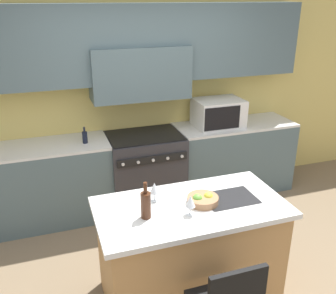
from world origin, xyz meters
name	(u,v)px	position (x,y,z in m)	size (l,w,h in m)	color
ground_plane	(193,288)	(0.00, 0.00, 0.00)	(10.00, 10.00, 0.00)	#7A664C
back_cabinetry	(137,74)	(0.00, 1.85, 1.61)	(10.00, 0.46, 2.70)	#DBC166
back_counter	(145,170)	(0.00, 1.60, 0.47)	(3.98, 0.62, 0.94)	#4C6066
range_stove	(145,170)	(0.00, 1.58, 0.47)	(0.89, 0.70, 0.94)	#2D2D33
microwave	(218,113)	(0.97, 1.60, 1.11)	(0.59, 0.45, 0.34)	silver
kitchen_island	(190,250)	(-0.05, -0.03, 0.45)	(1.55, 0.81, 0.90)	#B7844C
wine_bottle	(146,204)	(-0.45, -0.09, 1.01)	(0.08, 0.08, 0.30)	#422314
wine_glass_near	(190,202)	(-0.12, -0.16, 1.01)	(0.08, 0.08, 0.17)	white
wine_glass_far	(154,189)	(-0.31, 0.13, 1.01)	(0.08, 0.08, 0.17)	white
fruit_bowl	(203,199)	(0.05, -0.03, 0.93)	(0.26, 0.26, 0.09)	#996B47
oil_bottle_on_counter	(85,137)	(-0.70, 1.54, 1.01)	(0.06, 0.06, 0.19)	black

